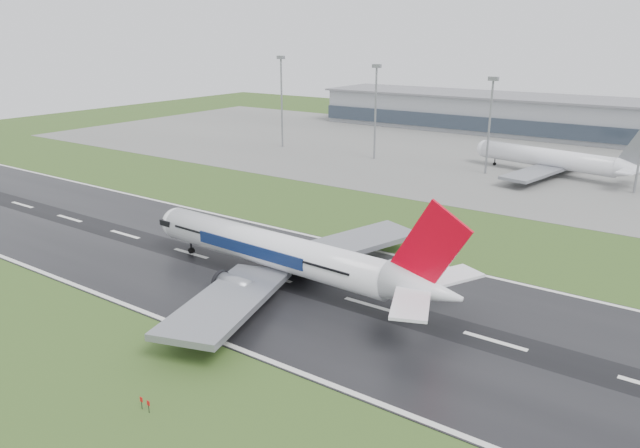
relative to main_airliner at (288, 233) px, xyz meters
The scene contains 9 objects.
ground 18.01m from the main_airliner, ahead, with size 520.00×520.00×0.00m, color #2E4B1B.
runway 17.98m from the main_airliner, ahead, with size 400.00×45.00×0.10m, color black.
apron 126.95m from the main_airliner, 83.00° to the left, with size 400.00×130.00×0.08m, color slate.
terminal 186.31m from the main_airliner, 85.25° to the left, with size 240.00×36.00×15.00m, color gray.
main_airliner is the anchor object (origin of this frame).
parked_airliner 111.35m from the main_airliner, 82.18° to the left, with size 54.34×50.59×15.93m, color white, non-canonical shape.
floodmast_0 129.33m from the main_airliner, 128.79° to the left, with size 0.64×0.64×32.12m, color gray.
floodmast_1 108.87m from the main_airliner, 112.18° to the left, with size 0.64×0.64×30.20m, color gray.
floodmast_2 100.79m from the main_airliner, 91.13° to the left, with size 0.64×0.64×27.70m, color gray.
Camera 1 is at (41.43, -73.28, 40.49)m, focal length 33.01 mm.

